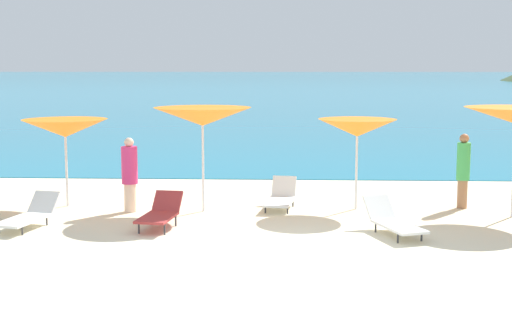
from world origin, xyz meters
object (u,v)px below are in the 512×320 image
at_px(lounge_chair_4, 160,213).
at_px(beachgoer_1, 463,169).
at_px(lounge_chair_10, 29,215).
at_px(umbrella_4, 203,117).
at_px(lounge_chair_3, 393,221).
at_px(umbrella_3, 65,128).
at_px(beachgoer_3, 130,173).
at_px(umbrella_5, 357,128).
at_px(lounge_chair_6, 281,197).

height_order(lounge_chair_4, beachgoer_1, beachgoer_1).
bearing_deg(lounge_chair_10, umbrella_4, 39.60).
bearing_deg(lounge_chair_10, lounge_chair_4, 13.48).
bearing_deg(umbrella_4, lounge_chair_3, -27.22).
bearing_deg(umbrella_3, beachgoer_1, 0.93).
relative_size(lounge_chair_3, lounge_chair_10, 1.03).
bearing_deg(beachgoer_3, lounge_chair_4, 136.39).
bearing_deg(umbrella_5, umbrella_4, -173.51).
distance_m(umbrella_3, beachgoer_1, 9.12).
relative_size(umbrella_3, lounge_chair_10, 1.17).
xyz_separation_m(umbrella_5, lounge_chair_10, (-6.75, -2.11, -1.60)).
height_order(lounge_chair_6, beachgoer_3, beachgoer_3).
bearing_deg(lounge_chair_4, lounge_chair_6, 48.33).
relative_size(umbrella_5, lounge_chair_4, 1.35).
bearing_deg(lounge_chair_4, lounge_chair_3, 3.24).
relative_size(umbrella_4, lounge_chair_10, 1.35).
bearing_deg(lounge_chair_10, beachgoer_1, 26.46).
xyz_separation_m(lounge_chair_3, beachgoer_1, (1.95, 2.61, 0.65)).
height_order(beachgoer_1, beachgoer_3, beachgoer_1).
relative_size(lounge_chair_6, beachgoer_1, 0.88).
height_order(lounge_chair_10, beachgoer_1, beachgoer_1).
bearing_deg(beachgoer_3, lounge_chair_6, -156.33).
relative_size(lounge_chair_3, lounge_chair_4, 1.17).
relative_size(umbrella_4, umbrella_5, 1.13).
xyz_separation_m(umbrella_4, lounge_chair_4, (-0.67, -1.66, -1.81)).
distance_m(lounge_chair_4, lounge_chair_6, 3.16).
xyz_separation_m(umbrella_5, beachgoer_3, (-5.04, -0.51, -0.98)).
height_order(umbrella_3, lounge_chair_3, umbrella_3).
distance_m(umbrella_3, lounge_chair_6, 5.17).
height_order(lounge_chair_6, lounge_chair_10, lounge_chair_6).
xyz_separation_m(lounge_chair_3, lounge_chair_4, (-4.57, 0.34, 0.04)).
relative_size(lounge_chair_4, beachgoer_3, 0.91).
height_order(umbrella_3, umbrella_5, umbrella_5).
distance_m(umbrella_3, umbrella_4, 3.26).
xyz_separation_m(beachgoer_1, beachgoer_3, (-7.48, -0.72, -0.04)).
relative_size(lounge_chair_3, beachgoer_1, 1.04).
height_order(umbrella_5, lounge_chair_4, umbrella_5).
relative_size(umbrella_3, lounge_chair_4, 1.33).
bearing_deg(umbrella_5, beachgoer_1, 5.09).
height_order(lounge_chair_3, beachgoer_3, beachgoer_3).
height_order(umbrella_3, lounge_chair_6, umbrella_3).
bearing_deg(beachgoer_3, umbrella_5, -159.39).
bearing_deg(lounge_chair_6, beachgoer_1, 11.46).
height_order(lounge_chair_3, lounge_chair_10, lounge_chair_3).
xyz_separation_m(umbrella_3, lounge_chair_10, (-0.11, -2.18, -1.56)).
relative_size(lounge_chair_10, beachgoer_1, 1.01).
bearing_deg(umbrella_3, umbrella_4, -8.12).
xyz_separation_m(umbrella_4, beachgoer_3, (-1.62, -0.12, -1.25)).
height_order(umbrella_3, lounge_chair_4, umbrella_3).
distance_m(lounge_chair_6, lounge_chair_10, 5.47).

